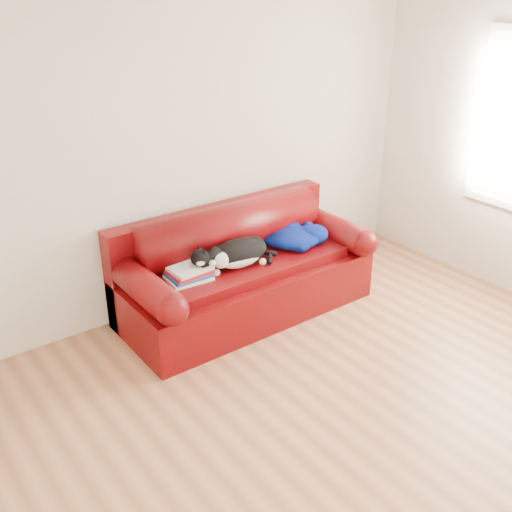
{
  "coord_description": "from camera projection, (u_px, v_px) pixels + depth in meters",
  "views": [
    {
      "loc": [
        -2.45,
        -2.11,
        2.62
      ],
      "look_at": [
        0.12,
        1.35,
        0.57
      ],
      "focal_mm": 42.0,
      "sensor_mm": 36.0,
      "label": 1
    }
  ],
  "objects": [
    {
      "name": "cat",
      "position": [
        239.0,
        253.0,
        4.75
      ],
      "size": [
        0.74,
        0.3,
        0.27
      ],
      "rotation": [
        0.0,
        0.0,
        0.05
      ],
      "color": "black",
      "rests_on": "sofa_base"
    },
    {
      "name": "blanket",
      "position": [
        296.0,
        236.0,
        5.13
      ],
      "size": [
        0.54,
        0.44,
        0.17
      ],
      "rotation": [
        0.0,
        0.0,
        -0.02
      ],
      "color": "#020D44",
      "rests_on": "sofa_base"
    },
    {
      "name": "sofa_back",
      "position": [
        229.0,
        243.0,
        5.07
      ],
      "size": [
        2.1,
        1.01,
        0.88
      ],
      "color": "#370204",
      "rests_on": "ground"
    },
    {
      "name": "book_stack",
      "position": [
        189.0,
        273.0,
        4.55
      ],
      "size": [
        0.34,
        0.28,
        0.1
      ],
      "rotation": [
        0.0,
        0.0,
        -0.01
      ],
      "color": "white",
      "rests_on": "sofa_base"
    },
    {
      "name": "sofa_base",
      "position": [
        246.0,
        286.0,
        5.03
      ],
      "size": [
        2.1,
        0.9,
        0.5
      ],
      "color": "#370204",
      "rests_on": "ground"
    },
    {
      "name": "ground",
      "position": [
        363.0,
        408.0,
        3.98
      ],
      "size": [
        4.5,
        4.5,
        0.0
      ],
      "primitive_type": "plane",
      "color": "brown",
      "rests_on": "ground"
    },
    {
      "name": "room_shell",
      "position": [
        399.0,
        161.0,
        3.34
      ],
      "size": [
        4.52,
        4.02,
        2.61
      ],
      "color": "beige",
      "rests_on": "ground"
    }
  ]
}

